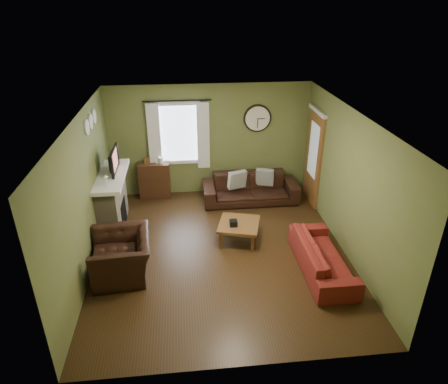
{
  "coord_description": "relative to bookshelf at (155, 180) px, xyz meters",
  "views": [
    {
      "loc": [
        -0.61,
        -6.18,
        4.36
      ],
      "look_at": [
        0.1,
        0.4,
        1.05
      ],
      "focal_mm": 32.0,
      "sensor_mm": 36.0,
      "label": 1
    }
  ],
  "objects": [
    {
      "name": "wall_right",
      "position": [
        3.62,
        -2.43,
        0.87
      ],
      "size": [
        0.0,
        5.2,
        2.6
      ],
      "primitive_type": "cube",
      "color": "olive",
      "rests_on": "ground"
    },
    {
      "name": "floor",
      "position": [
        1.32,
        -2.43,
        -0.43
      ],
      "size": [
        4.6,
        5.2,
        0.0
      ],
      "primitive_type": "cube",
      "color": "#34210F",
      "rests_on": "ground"
    },
    {
      "name": "medallion_right",
      "position": [
        -0.96,
        -0.93,
        1.82
      ],
      "size": [
        0.28,
        0.28,
        0.03
      ],
      "primitive_type": "cylinder",
      "color": "white",
      "rests_on": "wall_left"
    },
    {
      "name": "tv",
      "position": [
        -0.73,
        -1.13,
        0.93
      ],
      "size": [
        0.08,
        0.6,
        0.35
      ],
      "primitive_type": "imported",
      "rotation": [
        0.0,
        0.0,
        1.57
      ],
      "color": "black",
      "rests_on": "mantel"
    },
    {
      "name": "ceiling",
      "position": [
        1.32,
        -2.43,
        2.17
      ],
      "size": [
        4.6,
        5.2,
        0.0
      ],
      "primitive_type": "cube",
      "color": "white",
      "rests_on": "ground"
    },
    {
      "name": "wall_clock",
      "position": [
        2.42,
        0.12,
        1.37
      ],
      "size": [
        0.64,
        0.06,
        0.64
      ],
      "primitive_type": null,
      "color": "white",
      "rests_on": "wall_back"
    },
    {
      "name": "firebox",
      "position": [
        -0.59,
        -1.28,
        -0.13
      ],
      "size": [
        0.04,
        0.6,
        0.55
      ],
      "primitive_type": "cube",
      "color": "black",
      "rests_on": "fireplace"
    },
    {
      "name": "bookshelf",
      "position": [
        0.0,
        0.0,
        0.0
      ],
      "size": [
        0.72,
        0.31,
        0.85
      ],
      "primitive_type": null,
      "color": "#3C2212",
      "rests_on": "floor"
    },
    {
      "name": "wall_left",
      "position": [
        -0.98,
        -2.43,
        0.87
      ],
      "size": [
        0.0,
        5.2,
        2.6
      ],
      "primitive_type": "cube",
      "color": "olive",
      "rests_on": "ground"
    },
    {
      "name": "coffee_table",
      "position": [
        1.7,
        -2.1,
        -0.23
      ],
      "size": [
        0.93,
        0.93,
        0.4
      ],
      "primitive_type": null,
      "rotation": [
        0.0,
        0.0,
        -0.27
      ],
      "color": "brown",
      "rests_on": "floor"
    },
    {
      "name": "sofa_brown",
      "position": [
        2.2,
        -0.44,
        -0.11
      ],
      "size": [
        2.17,
        0.85,
        0.63
      ],
      "primitive_type": "imported",
      "color": "black",
      "rests_on": "floor"
    },
    {
      "name": "curtain_rod",
      "position": [
        0.62,
        0.05,
        1.84
      ],
      "size": [
        0.03,
        0.03,
        1.5
      ],
      "primitive_type": "cylinder",
      "color": "black",
      "rests_on": "wall_back"
    },
    {
      "name": "curtain_left",
      "position": [
        0.07,
        0.05,
        1.02
      ],
      "size": [
        0.28,
        0.04,
        1.55
      ],
      "primitive_type": "cube",
      "color": "white",
      "rests_on": "wall_back"
    },
    {
      "name": "wall_back",
      "position": [
        1.32,
        0.17,
        0.87
      ],
      "size": [
        4.6,
        0.0,
        2.6
      ],
      "primitive_type": "cube",
      "color": "olive",
      "rests_on": "ground"
    },
    {
      "name": "door",
      "position": [
        3.59,
        -0.58,
        0.62
      ],
      "size": [
        0.05,
        0.9,
        2.1
      ],
      "primitive_type": "cube",
      "color": "brown",
      "rests_on": "floor"
    },
    {
      "name": "fireplace",
      "position": [
        -0.78,
        -1.28,
        0.12
      ],
      "size": [
        0.4,
        1.4,
        1.1
      ],
      "primitive_type": "cube",
      "color": "#9D8B6D",
      "rests_on": "floor"
    },
    {
      "name": "wine_glass_b",
      "position": [
        -0.73,
        -1.76,
        0.85
      ],
      "size": [
        0.07,
        0.07,
        0.19
      ],
      "primitive_type": null,
      "color": "white",
      "rests_on": "mantel"
    },
    {
      "name": "tv_screen",
      "position": [
        -0.65,
        -1.13,
        0.98
      ],
      "size": [
        0.02,
        0.62,
        0.36
      ],
      "primitive_type": "cube",
      "color": "#994C3F",
      "rests_on": "mantel"
    },
    {
      "name": "mantel",
      "position": [
        -0.75,
        -1.28,
        0.71
      ],
      "size": [
        0.58,
        1.6,
        0.08
      ],
      "primitive_type": "cube",
      "color": "white",
      "rests_on": "fireplace"
    },
    {
      "name": "medallion_mid",
      "position": [
        -0.96,
        -1.28,
        1.82
      ],
      "size": [
        0.28,
        0.28,
        0.03
      ],
      "primitive_type": "cylinder",
      "color": "white",
      "rests_on": "wall_left"
    },
    {
      "name": "wine_glass_a",
      "position": [
        -0.73,
        -1.8,
        0.86
      ],
      "size": [
        0.07,
        0.07,
        0.2
      ],
      "primitive_type": null,
      "color": "white",
      "rests_on": "mantel"
    },
    {
      "name": "curtain_right",
      "position": [
        1.17,
        0.05,
        1.02
      ],
      "size": [
        0.28,
        0.04,
        1.55
      ],
      "primitive_type": "cube",
      "color": "white",
      "rests_on": "wall_back"
    },
    {
      "name": "sofa_red",
      "position": [
        3.02,
        -3.14,
        -0.16
      ],
      "size": [
        0.73,
        1.86,
        0.54
      ],
      "primitive_type": "imported",
      "rotation": [
        0.0,
        0.0,
        1.57
      ],
      "color": "maroon",
      "rests_on": "floor"
    },
    {
      "name": "armchair",
      "position": [
        -0.42,
        -2.89,
        -0.06
      ],
      "size": [
        1.08,
        1.21,
        0.72
      ],
      "primitive_type": "imported",
      "rotation": [
        0.0,
        0.0,
        -1.47
      ],
      "color": "black",
      "rests_on": "floor"
    },
    {
      "name": "pillow_left",
      "position": [
        1.89,
        -0.44,
        0.12
      ],
      "size": [
        0.43,
        0.25,
        0.42
      ],
      "primitive_type": "cube",
      "rotation": [
        0.0,
        0.0,
        0.33
      ],
      "color": "gray",
      "rests_on": "sofa_brown"
    },
    {
      "name": "tissue_box",
      "position": [
        1.58,
        -2.17,
        -0.03
      ],
      "size": [
        0.14,
        0.14,
        0.11
      ],
      "primitive_type": "cube",
      "rotation": [
        0.0,
        0.0,
        0.0
      ],
      "color": "black",
      "rests_on": "coffee_table"
    },
    {
      "name": "window_pane",
      "position": [
        0.62,
        0.15,
        1.07
      ],
      "size": [
        1.0,
        0.02,
        1.3
      ],
      "primitive_type": null,
      "color": "silver",
      "rests_on": "wall_back"
    },
    {
      "name": "wall_front",
      "position": [
        1.32,
        -5.03,
        0.87
      ],
      "size": [
        4.6,
        0.0,
        2.6
      ],
      "primitive_type": "cube",
      "color": "olive",
      "rests_on": "ground"
    },
    {
      "name": "pillow_right",
      "position": [
        2.55,
        -0.37,
        0.12
      ],
      "size": [
        0.42,
        0.25,
        0.4
      ],
      "primitive_type": "cube",
      "rotation": [
        0.0,
        0.0,
        -0.33
      ],
      "color": "gray",
      "rests_on": "sofa_brown"
    },
    {
      "name": "book",
      "position": [
        0.01,
        0.04,
        0.54
      ],
      "size": [
        0.3,
        0.3,
        0.02
      ],
      "primitive_type": "imported",
      "rotation": [
        0.0,
        0.0,
        0.74
      ],
      "color": "brown",
      "rests_on": "bookshelf"
    },
    {
      "name": "medallion_left",
      "position": [
        -0.96,
        -1.63,
        1.82
      ],
      "size": [
        0.28,
        0.28,
        0.03
      ],
      "primitive_type": "cylinder",
      "color": "white",
      "rests_on": "wall_left"
    }
  ]
}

